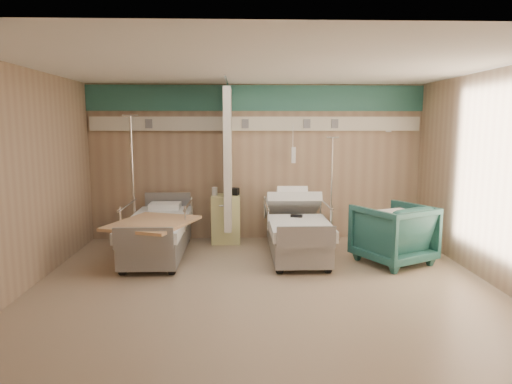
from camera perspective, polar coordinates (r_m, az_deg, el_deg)
ground at (r=6.14m, az=0.88°, el=-11.41°), size 6.00×5.00×0.00m
room_walls at (r=6.03m, az=0.50°, el=6.32°), size 6.04×5.04×2.82m
bed_right at (r=7.34m, az=5.08°, el=-5.55°), size 1.00×2.16×0.63m
bed_left at (r=7.40m, az=-12.16°, el=-5.59°), size 1.00×2.16×0.63m
bedside_cabinet at (r=8.14m, az=-3.77°, el=-3.35°), size 0.50×0.48×0.85m
visitor_armchair at (r=7.22m, az=16.76°, el=-5.00°), size 1.32×1.33×0.90m
waffle_blanket at (r=7.15m, az=17.17°, el=-1.20°), size 0.71×0.67×0.06m
iv_stand_right at (r=8.33m, az=9.31°, el=-3.47°), size 0.33×0.33×1.87m
iv_stand_left at (r=8.19m, az=-14.96°, el=-3.29°), size 0.40×0.40×2.25m
call_remote at (r=7.27m, az=5.08°, el=-2.99°), size 0.20×0.13×0.04m
tan_blanket at (r=6.88m, az=-12.79°, el=-3.80°), size 1.37×1.52×0.04m
toiletry_bag at (r=8.08m, az=-2.99°, el=0.07°), size 0.26×0.20×0.12m
white_cup at (r=8.07m, az=-5.19°, el=0.11°), size 0.12×0.12×0.14m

